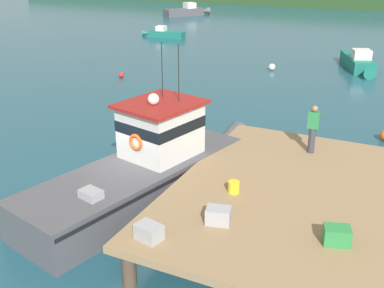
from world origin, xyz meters
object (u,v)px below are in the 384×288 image
mooring_buoy_inshore (121,75)px  bait_bucket (234,187)px  crate_single_far (149,232)px  moored_boat_near_channel (359,62)px  moored_boat_far_right (164,33)px  main_fishing_boat (148,166)px  mooring_buoy_spare_mooring (272,67)px  crate_stack_mid_dock (337,235)px  crate_single_by_cleat (218,215)px  moored_boat_off_the_point (187,11)px  deckhand_by_the_boat (313,128)px

mooring_buoy_inshore → bait_bucket: bearing=-46.7°
crate_single_far → moored_boat_near_channel: 25.42m
moored_boat_near_channel → moored_boat_far_right: 19.01m
main_fishing_boat → bait_bucket: main_fishing_boat is taller
crate_single_far → mooring_buoy_spare_mooring: bearing=99.3°
moored_boat_far_right → mooring_buoy_spare_mooring: 15.44m
crate_stack_mid_dock → moored_boat_near_channel: (-2.42, 23.65, -0.92)m
crate_single_by_cleat → moored_boat_near_channel: 24.03m
main_fishing_boat → crate_single_far: main_fishing_boat is taller
mooring_buoy_inshore → moored_boat_off_the_point: bearing=108.5°
crate_single_by_cleat → bait_bucket: (-0.22, 1.64, -0.04)m
bait_bucket → moored_boat_near_channel: 22.39m
main_fishing_boat → mooring_buoy_inshore: 15.87m
crate_stack_mid_dock → mooring_buoy_spare_mooring: crate_stack_mid_dock is taller
deckhand_by_the_boat → moored_boat_off_the_point: deckhand_by_the_boat is taller
crate_stack_mid_dock → moored_boat_far_right: size_ratio=0.14×
crate_single_by_cleat → moored_boat_off_the_point: bearing=117.0°
moored_boat_near_channel → mooring_buoy_spare_mooring: moored_boat_near_channel is taller
crate_single_by_cleat → deckhand_by_the_boat: bearing=78.6°
mooring_buoy_spare_mooring → moored_boat_off_the_point: bearing=127.2°
bait_bucket → moored_boat_far_right: size_ratio=0.08×
moored_boat_near_channel → moored_boat_far_right: (-18.14, 5.68, -0.12)m
moored_boat_off_the_point → moored_boat_far_right: moored_boat_off_the_point is taller
main_fishing_boat → moored_boat_off_the_point: bearing=114.6°
crate_single_far → moored_boat_far_right: size_ratio=0.14×
crate_stack_mid_dock → moored_boat_far_right: bearing=125.0°
main_fishing_boat → crate_single_by_cleat: (3.45, -2.46, 0.40)m
moored_boat_near_channel → mooring_buoy_inshore: size_ratio=16.39×
crate_single_by_cleat → deckhand_by_the_boat: 5.55m
crate_single_far → moored_boat_near_channel: size_ratio=0.11×
mooring_buoy_spare_mooring → main_fishing_boat: bearing=-85.7°
bait_bucket → moored_boat_far_right: bearing=122.1°
main_fishing_boat → mooring_buoy_inshore: main_fishing_boat is taller
mooring_buoy_inshore → moored_boat_near_channel: bearing=33.7°
main_fishing_boat → crate_stack_mid_dock: 6.59m
main_fishing_boat → moored_boat_far_right: 30.77m
crate_single_by_cleat → crate_single_far: size_ratio=1.00×
bait_bucket → mooring_buoy_inshore: 18.60m
crate_single_by_cleat → moored_boat_far_right: (-17.78, 29.69, -1.04)m
crate_single_by_cleat → deckhand_by_the_boat: deckhand_by_the_boat is taller
crate_stack_mid_dock → mooring_buoy_inshore: (-15.72, 14.80, -1.24)m
crate_stack_mid_dock → mooring_buoy_inshore: 21.63m
crate_single_by_cleat → moored_boat_far_right: bearing=120.9°
main_fishing_boat → crate_single_far: size_ratio=16.59×
mooring_buoy_spare_mooring → deckhand_by_the_boat: bearing=-69.3°
main_fishing_boat → mooring_buoy_spare_mooring: 18.82m
crate_single_far → mooring_buoy_spare_mooring: (-3.69, 22.57, -1.17)m
moored_boat_off_the_point → mooring_buoy_spare_mooring: (18.11, -23.86, -0.32)m
main_fishing_boat → mooring_buoy_spare_mooring: size_ratio=22.33×
crate_single_by_cleat → crate_single_far: bearing=-131.2°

